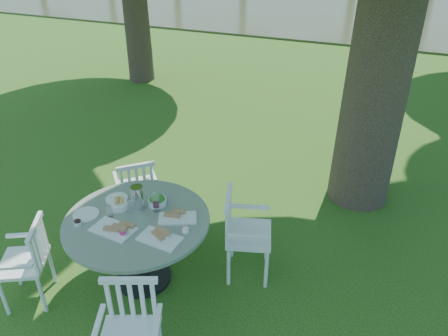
# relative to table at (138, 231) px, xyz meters

# --- Properties ---
(ground) EXTENTS (140.00, 140.00, 0.00)m
(ground) POSITION_rel_table_xyz_m (0.48, 0.88, -0.63)
(ground) COLOR #193E0D
(ground) RESTS_ON ground
(table) EXTENTS (1.40, 1.40, 0.78)m
(table) POSITION_rel_table_xyz_m (0.00, 0.00, 0.00)
(table) COLOR black
(table) RESTS_ON ground
(chair_ne) EXTENTS (0.57, 0.59, 0.96)m
(chair_ne) POSITION_rel_table_xyz_m (0.88, 0.48, -0.07)
(chair_ne) COLOR white
(chair_ne) RESTS_ON ground
(chair_nw) EXTENTS (0.59, 0.59, 0.86)m
(chair_nw) POSITION_rel_table_xyz_m (-0.54, 0.86, -0.13)
(chair_nw) COLOR white
(chair_nw) RESTS_ON ground
(chair_sw) EXTENTS (0.57, 0.59, 0.88)m
(chair_sw) POSITION_rel_table_xyz_m (-0.83, -0.57, -0.11)
(chair_sw) COLOR white
(chair_sw) RESTS_ON ground
(chair_se) EXTENTS (0.58, 0.56, 0.90)m
(chair_se) POSITION_rel_table_xyz_m (0.45, -0.90, -0.10)
(chair_se) COLOR white
(chair_se) RESTS_ON ground
(tableware) EXTENTS (1.19, 0.74, 0.24)m
(tableware) POSITION_rel_table_xyz_m (-0.03, 0.08, 0.20)
(tableware) COLOR white
(tableware) RESTS_ON table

